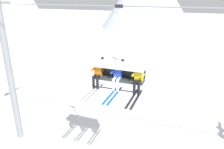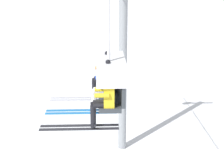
% 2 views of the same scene
% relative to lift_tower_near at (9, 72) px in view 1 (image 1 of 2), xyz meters
% --- Properties ---
extents(lift_tower_near, '(0.36, 1.88, 8.23)m').
position_rel_lift_tower_near_xyz_m(lift_tower_near, '(0.00, 0.00, 0.00)').
color(lift_tower_near, gray).
rests_on(lift_tower_near, ground_plane).
extents(lift_cable, '(19.31, 0.05, 0.05)m').
position_rel_lift_tower_near_xyz_m(lift_cable, '(8.65, -0.78, 3.67)').
color(lift_cable, gray).
extents(chairlift_chair, '(2.16, 0.74, 3.29)m').
position_rel_lift_tower_near_xyz_m(chairlift_chair, '(6.67, -0.71, 1.32)').
color(chairlift_chair, '#33383D').
extents(skier_orange, '(0.48, 1.70, 1.34)m').
position_rel_lift_tower_near_xyz_m(skier_orange, '(5.80, -0.92, 1.03)').
color(skier_orange, orange).
extents(skier_blue, '(0.48, 1.70, 1.34)m').
position_rel_lift_tower_near_xyz_m(skier_blue, '(6.67, -0.92, 1.03)').
color(skier_blue, '#2847B7').
extents(skier_yellow, '(0.46, 1.70, 1.23)m').
position_rel_lift_tower_near_xyz_m(skier_yellow, '(7.54, -0.93, 1.01)').
color(skier_yellow, yellow).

